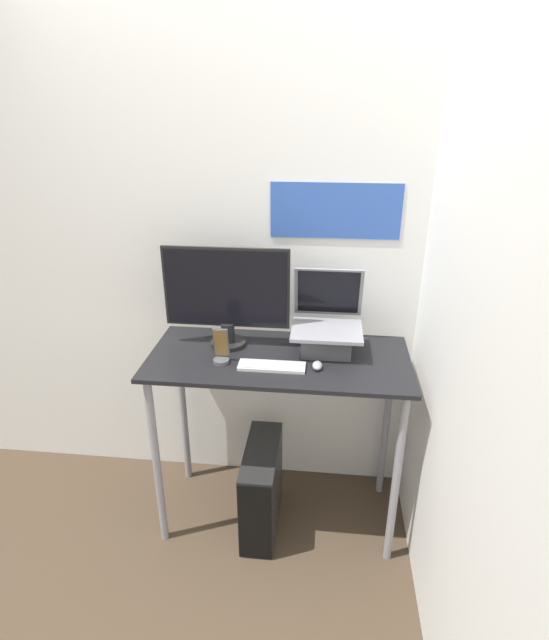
% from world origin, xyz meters
% --- Properties ---
extents(ground_plane, '(12.00, 12.00, 0.00)m').
position_xyz_m(ground_plane, '(0.00, 0.00, 0.00)').
color(ground_plane, '#473828').
extents(wall_back, '(6.00, 0.06, 2.60)m').
position_xyz_m(wall_back, '(0.00, 0.63, 1.30)').
color(wall_back, white).
rests_on(wall_back, ground_plane).
extents(wall_side_right, '(0.05, 6.00, 2.60)m').
position_xyz_m(wall_side_right, '(0.68, 0.00, 1.30)').
color(wall_side_right, white).
rests_on(wall_side_right, ground_plane).
extents(desk, '(1.18, 0.54, 0.93)m').
position_xyz_m(desk, '(0.00, 0.27, 0.79)').
color(desk, black).
rests_on(desk, ground_plane).
extents(laptop, '(0.32, 0.31, 0.36)m').
position_xyz_m(laptop, '(0.21, 0.36, 1.02)').
color(laptop, '#4C4C51').
rests_on(laptop, desk).
extents(monitor, '(0.58, 0.17, 0.47)m').
position_xyz_m(monitor, '(-0.25, 0.36, 1.17)').
color(monitor, black).
rests_on(monitor, desk).
extents(keyboard, '(0.29, 0.09, 0.02)m').
position_xyz_m(keyboard, '(-0.02, 0.17, 0.94)').
color(keyboard, silver).
rests_on(keyboard, desk).
extents(mouse, '(0.04, 0.07, 0.03)m').
position_xyz_m(mouse, '(0.18, 0.18, 0.94)').
color(mouse, '#99999E').
rests_on(mouse, desk).
extents(cell_phone, '(0.07, 0.07, 0.16)m').
position_xyz_m(cell_phone, '(-0.25, 0.19, 0.98)').
color(cell_phone, '#4C4C51').
rests_on(cell_phone, desk).
extents(computer_tower, '(0.16, 0.47, 0.45)m').
position_xyz_m(computer_tower, '(-0.08, 0.20, 0.23)').
color(computer_tower, black).
rests_on(computer_tower, ground_plane).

